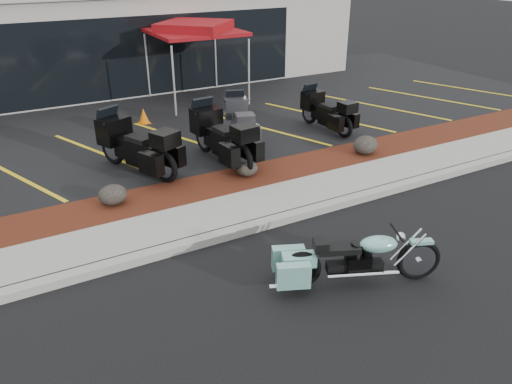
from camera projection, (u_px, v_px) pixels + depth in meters
ground at (310, 243)px, 8.89m from camera, size 90.00×90.00×0.00m
curb at (283, 218)px, 9.57m from camera, size 24.00×0.25×0.15m
sidewalk at (265, 204)px, 10.12m from camera, size 24.00×1.20×0.15m
mulch_bed at (238, 182)px, 11.06m from camera, size 24.00×1.20×0.16m
upper_lot at (158, 118)px, 15.32m from camera, size 26.00×9.60×0.15m
dealership_building at (101, 27)px, 19.41m from camera, size 18.00×8.16×4.00m
boulder_left at (113, 195)px, 9.83m from camera, size 0.57×0.48×0.40m
boulder_mid at (247, 169)px, 11.09m from camera, size 0.49×0.41×0.34m
boulder_right at (365, 145)px, 12.28m from camera, size 0.64×0.53×0.45m
hero_cruiser at (419, 254)px, 7.72m from camera, size 2.68×1.64×0.92m
touring_black_front at (111, 136)px, 11.51m from camera, size 1.82×2.56×1.39m
touring_black_mid at (204, 125)px, 12.23m from camera, size 1.16×2.47×1.39m
touring_grey at (235, 112)px, 13.50m from camera, size 1.42×2.26×1.23m
touring_black_rear at (310, 104)px, 14.31m from camera, size 0.94×2.08×1.18m
traffic_cone at (144, 116)px, 14.50m from camera, size 0.31×0.31×0.44m
popup_canopy at (195, 29)px, 15.83m from camera, size 2.83×2.83×2.53m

